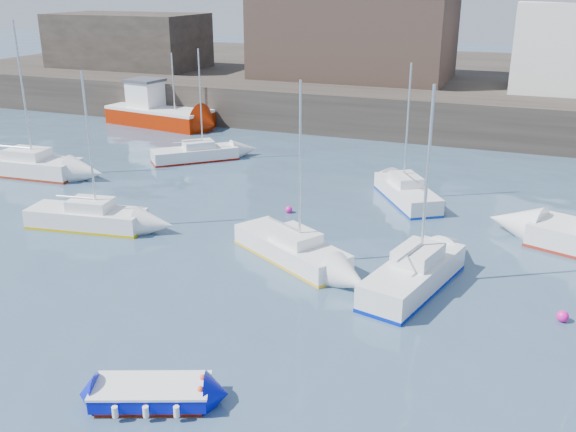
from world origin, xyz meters
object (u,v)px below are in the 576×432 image
(sailboat_c, at_px, (414,274))
(buoy_far, at_px, (289,213))
(blue_dinghy, at_px, (151,393))
(fishing_boat, at_px, (156,111))
(sailboat_a, at_px, (87,217))
(sailboat_e, at_px, (24,165))
(sailboat_b, at_px, (291,248))
(buoy_mid, at_px, (562,321))
(sailboat_f, at_px, (407,192))
(sailboat_h, at_px, (195,153))

(sailboat_c, xyz_separation_m, buoy_far, (-7.27, 6.02, -0.57))
(blue_dinghy, bearing_deg, sailboat_c, 60.90)
(blue_dinghy, distance_m, fishing_boat, 36.20)
(sailboat_a, height_order, sailboat_e, sailboat_e)
(fishing_boat, bearing_deg, blue_dinghy, -58.14)
(buoy_far, bearing_deg, sailboat_e, 178.17)
(sailboat_a, relative_size, sailboat_c, 0.96)
(sailboat_b, height_order, buoy_mid, sailboat_b)
(sailboat_a, distance_m, buoy_mid, 20.40)
(sailboat_b, bearing_deg, buoy_mid, -8.32)
(sailboat_e, xyz_separation_m, sailboat_f, (21.85, 3.26, -0.08))
(blue_dinghy, height_order, sailboat_e, sailboat_e)
(fishing_boat, xyz_separation_m, sailboat_f, (22.12, -11.50, -0.60))
(blue_dinghy, relative_size, sailboat_e, 0.39)
(sailboat_a, xyz_separation_m, buoy_mid, (20.34, -1.44, -0.50))
(buoy_far, bearing_deg, buoy_mid, -28.18)
(sailboat_c, height_order, sailboat_f, sailboat_c)
(sailboat_b, bearing_deg, buoy_far, 112.22)
(sailboat_h, bearing_deg, sailboat_b, -47.34)
(sailboat_a, bearing_deg, fishing_boat, 114.04)
(fishing_boat, relative_size, sailboat_a, 1.25)
(blue_dinghy, relative_size, buoy_mid, 8.44)
(sailboat_h, bearing_deg, buoy_far, -37.54)
(sailboat_c, distance_m, sailboat_e, 24.96)
(fishing_boat, distance_m, sailboat_h, 11.61)
(sailboat_h, bearing_deg, buoy_mid, -32.37)
(fishing_boat, height_order, buoy_mid, fishing_boat)
(sailboat_f, bearing_deg, blue_dinghy, -98.91)
(sailboat_c, bearing_deg, fishing_boat, 138.81)
(sailboat_a, relative_size, buoy_mid, 17.64)
(sailboat_b, distance_m, buoy_far, 5.57)
(sailboat_b, distance_m, sailboat_e, 19.75)
(blue_dinghy, relative_size, sailboat_a, 0.48)
(sailboat_h, bearing_deg, fishing_boat, 133.96)
(sailboat_b, height_order, sailboat_f, sailboat_b)
(blue_dinghy, bearing_deg, sailboat_e, 139.68)
(sailboat_f, bearing_deg, fishing_boat, 152.53)
(sailboat_e, bearing_deg, fishing_boat, 91.04)
(fishing_boat, xyz_separation_m, sailboat_b, (19.18, -20.43, -0.61))
(sailboat_b, distance_m, sailboat_h, 16.43)
(sailboat_h, xyz_separation_m, buoy_far, (9.03, -6.94, -0.45))
(sailboat_f, distance_m, buoy_far, 6.32)
(fishing_boat, height_order, sailboat_b, sailboat_b)
(sailboat_e, bearing_deg, sailboat_b, -16.70)
(sailboat_f, relative_size, sailboat_h, 1.01)
(sailboat_c, height_order, sailboat_e, sailboat_e)
(sailboat_c, relative_size, buoy_far, 21.59)
(buoy_mid, bearing_deg, sailboat_h, 147.63)
(blue_dinghy, relative_size, fishing_boat, 0.38)
(sailboat_b, xyz_separation_m, sailboat_h, (-11.13, 12.08, -0.03))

